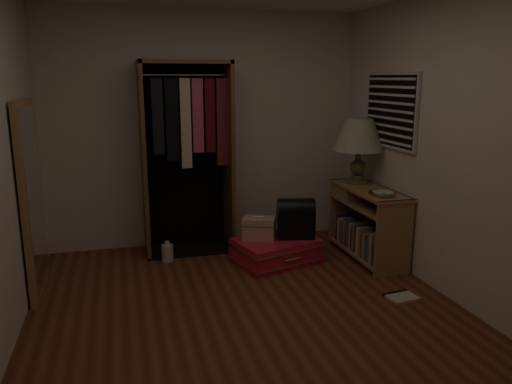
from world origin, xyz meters
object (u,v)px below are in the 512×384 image
at_px(table_lamp, 359,136).
at_px(white_jug, 168,252).
at_px(black_bag, 296,217).
at_px(open_wardrobe, 187,140).
at_px(pink_suitcase, 276,251).
at_px(console_bookshelf, 366,221).
at_px(train_case, 259,228).
at_px(floor_mirror, 32,199).

xyz_separation_m(table_lamp, white_jug, (-2.06, 0.15, -1.17)).
distance_m(black_bag, white_jug, 1.39).
distance_m(open_wardrobe, pink_suitcase, 1.51).
height_order(console_bookshelf, train_case, console_bookshelf).
bearing_deg(open_wardrobe, console_bookshelf, -22.30).
distance_m(floor_mirror, table_lamp, 3.28).
bearing_deg(floor_mirror, pink_suitcase, 2.74).
distance_m(train_case, table_lamp, 1.46).
bearing_deg(pink_suitcase, black_bag, -9.96).
xyz_separation_m(pink_suitcase, white_jug, (-1.08, 0.34, -0.04)).
distance_m(console_bookshelf, open_wardrobe, 2.09).
relative_size(console_bookshelf, table_lamp, 1.61).
height_order(pink_suitcase, table_lamp, table_lamp).
bearing_deg(white_jug, open_wardrobe, 48.58).
height_order(pink_suitcase, black_bag, black_bag).
bearing_deg(open_wardrobe, table_lamp, -14.95).
xyz_separation_m(pink_suitcase, table_lamp, (0.98, 0.19, 1.13)).
height_order(console_bookshelf, white_jug, console_bookshelf).
height_order(table_lamp, white_jug, table_lamp).
height_order(pink_suitcase, train_case, train_case).
distance_m(floor_mirror, black_bag, 2.51).
distance_m(pink_suitcase, table_lamp, 1.51).
bearing_deg(table_lamp, white_jug, 175.76).
relative_size(floor_mirror, table_lamp, 2.44).
xyz_separation_m(pink_suitcase, train_case, (-0.16, 0.07, 0.24)).
xyz_separation_m(console_bookshelf, black_bag, (-0.76, 0.09, 0.07)).
relative_size(pink_suitcase, black_bag, 2.24).
bearing_deg(table_lamp, floor_mirror, -174.76).
distance_m(floor_mirror, pink_suitcase, 2.38).
relative_size(console_bookshelf, floor_mirror, 0.66).
bearing_deg(open_wardrobe, pink_suitcase, -39.81).
bearing_deg(console_bookshelf, pink_suitcase, 176.28).
relative_size(train_case, white_jug, 1.85).
height_order(black_bag, table_lamp, table_lamp).
xyz_separation_m(open_wardrobe, train_case, (0.63, -0.60, -0.85)).
xyz_separation_m(black_bag, table_lamp, (0.76, 0.17, 0.80)).
height_order(train_case, table_lamp, table_lamp).
xyz_separation_m(console_bookshelf, open_wardrobe, (-1.77, 0.73, 0.83)).
xyz_separation_m(console_bookshelf, table_lamp, (0.00, 0.25, 0.87)).
relative_size(console_bookshelf, train_case, 2.85).
relative_size(console_bookshelf, pink_suitcase, 1.18).
bearing_deg(white_jug, table_lamp, -4.24).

